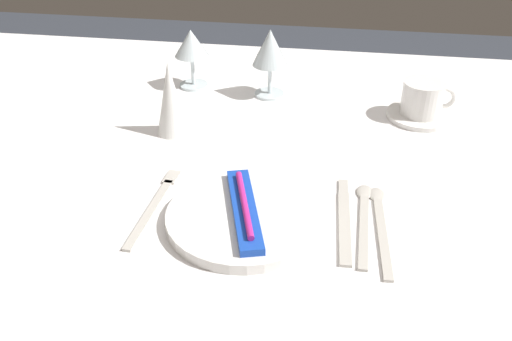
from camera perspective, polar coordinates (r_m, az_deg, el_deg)
dining_table at (r=1.13m, az=-1.01°, el=-1.28°), size 1.80×1.11×0.74m
dinner_plate at (r=0.89m, az=-1.16°, el=-4.71°), size 0.25×0.25×0.02m
toothbrush_package at (r=0.88m, az=-1.17°, el=-3.84°), size 0.09×0.21×0.02m
fork_outer at (r=0.94m, az=-10.11°, el=-3.30°), size 0.03×0.22×0.00m
dinner_knife at (r=0.90m, az=8.90°, el=-5.05°), size 0.03×0.22×0.00m
spoon_soup at (r=0.92m, az=10.85°, el=-4.28°), size 0.03×0.22×0.01m
spoon_dessert at (r=0.92m, az=12.41°, el=-4.77°), size 0.03×0.23×0.01m
saucer_left at (r=1.24m, az=16.14°, el=5.36°), size 0.14×0.14×0.01m
coffee_cup_left at (r=1.23m, az=16.50°, el=7.01°), size 0.11×0.08×0.07m
wine_glass_centre at (r=1.31m, az=-6.54°, el=12.34°), size 0.08×0.08×0.14m
wine_glass_left at (r=1.26m, az=1.43°, el=12.02°), size 0.08×0.08×0.15m
napkin_folded at (r=1.12m, az=-8.61°, el=7.19°), size 0.06×0.06×0.15m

